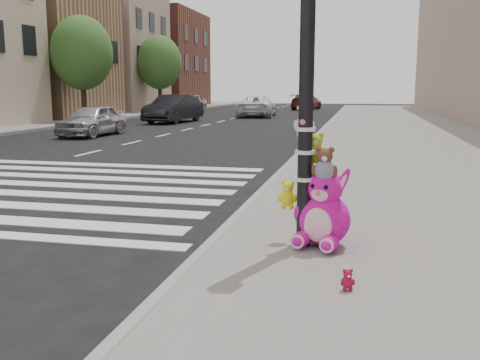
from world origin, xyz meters
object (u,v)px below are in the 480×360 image
(signal_pole, at_px, (309,96))
(pink_bunny, at_px, (323,213))
(car_white_near, at_px, (257,106))
(car_dark_far, at_px, (174,109))
(car_silver_far, at_px, (92,120))
(red_teddy, at_px, (348,280))

(signal_pole, xyz_separation_m, pink_bunny, (0.19, -0.01, -1.29))
(pink_bunny, distance_m, car_white_near, 29.23)
(signal_pole, xyz_separation_m, car_white_near, (-6.13, 28.53, -1.11))
(car_white_near, bearing_deg, car_dark_far, 60.13)
(pink_bunny, height_order, car_silver_far, car_silver_far)
(car_dark_far, distance_m, car_white_near, 7.53)
(signal_pole, xyz_separation_m, car_dark_far, (-9.39, 21.74, -1.05))
(pink_bunny, xyz_separation_m, car_white_near, (-6.32, 28.54, 0.17))
(red_teddy, height_order, car_white_near, car_white_near)
(car_dark_far, bearing_deg, signal_pole, -60.47)
(signal_pole, bearing_deg, car_silver_far, 126.10)
(red_teddy, bearing_deg, signal_pole, 92.31)
(red_teddy, distance_m, car_silver_far, 17.91)
(pink_bunny, relative_size, red_teddy, 4.65)
(pink_bunny, bearing_deg, car_dark_far, 129.64)
(pink_bunny, distance_m, car_dark_far, 23.76)
(red_teddy, relative_size, car_silver_far, 0.05)
(signal_pole, distance_m, car_dark_far, 23.70)
(signal_pole, height_order, car_dark_far, signal_pole)
(car_silver_far, distance_m, car_dark_far, 8.38)
(car_silver_far, xyz_separation_m, car_dark_far, (0.36, 8.37, 0.13))
(red_teddy, height_order, car_dark_far, car_dark_far)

